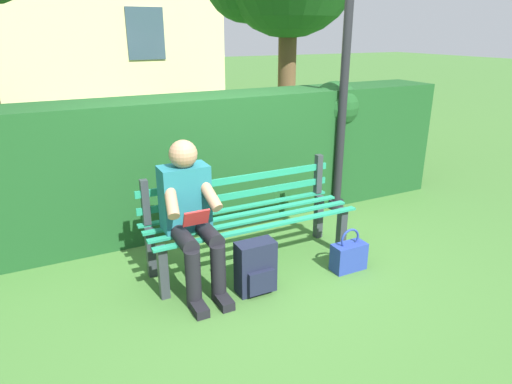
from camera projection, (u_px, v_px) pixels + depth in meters
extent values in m
plane|color=#3D6B2D|center=(251.00, 263.00, 4.02)|extent=(60.00, 60.00, 0.00)
cube|color=#2D3338|center=(341.00, 231.00, 4.14)|extent=(0.07, 0.07, 0.44)
cube|color=#2D3338|center=(163.00, 272.00, 3.43)|extent=(0.07, 0.07, 0.44)
cube|color=#2D3338|center=(318.00, 216.00, 4.46)|extent=(0.07, 0.07, 0.44)
cube|color=#2D3338|center=(151.00, 252.00, 3.75)|extent=(0.07, 0.07, 0.44)
cube|color=#1E8460|center=(239.00, 207.00, 4.06)|extent=(1.85, 0.06, 0.02)
cube|color=#1E8460|center=(247.00, 214.00, 3.93)|extent=(1.85, 0.06, 0.02)
cube|color=#1E8460|center=(255.00, 220.00, 3.80)|extent=(1.85, 0.06, 0.02)
cube|color=#1E8460|center=(264.00, 227.00, 3.66)|extent=(1.85, 0.06, 0.02)
cube|color=#2D3338|center=(318.00, 174.00, 4.34)|extent=(0.06, 0.06, 0.38)
cube|color=#2D3338|center=(145.00, 202.00, 3.63)|extent=(0.06, 0.06, 0.38)
cube|color=#1E8460|center=(240.00, 195.00, 4.01)|extent=(1.85, 0.02, 0.06)
cube|color=#1E8460|center=(239.00, 179.00, 3.96)|extent=(1.85, 0.02, 0.06)
cube|color=#1E6672|center=(185.00, 197.00, 3.55)|extent=(0.38, 0.22, 0.52)
sphere|color=#A57A5B|center=(183.00, 154.00, 3.41)|extent=(0.22, 0.22, 0.22)
cylinder|color=black|center=(207.00, 232.00, 3.49)|extent=(0.13, 0.42, 0.13)
cylinder|color=black|center=(183.00, 237.00, 3.41)|extent=(0.13, 0.42, 0.13)
cylinder|color=black|center=(218.00, 273.00, 3.40)|extent=(0.12, 0.12, 0.46)
cylinder|color=black|center=(193.00, 279.00, 3.32)|extent=(0.12, 0.12, 0.46)
cube|color=black|center=(223.00, 300.00, 3.40)|extent=(0.10, 0.24, 0.07)
cube|color=black|center=(198.00, 307.00, 3.32)|extent=(0.10, 0.24, 0.07)
cylinder|color=#A57A5B|center=(209.00, 193.00, 3.47)|extent=(0.14, 0.32, 0.26)
cylinder|color=#A57A5B|center=(171.00, 199.00, 3.35)|extent=(0.14, 0.32, 0.26)
cube|color=#B22626|center=(196.00, 218.00, 3.36)|extent=(0.20, 0.07, 0.13)
cube|color=#19471E|center=(168.00, 166.00, 4.53)|extent=(6.55, 0.63, 1.35)
sphere|color=#19471E|center=(335.00, 106.00, 5.12)|extent=(0.56, 0.56, 0.56)
cube|color=#334756|center=(146.00, 34.00, 10.74)|extent=(0.90, 0.04, 1.20)
cube|color=#191E33|center=(255.00, 267.00, 3.52)|extent=(0.31, 0.16, 0.43)
cube|color=#191E33|center=(261.00, 282.00, 3.47)|extent=(0.22, 0.04, 0.19)
cylinder|color=#191E33|center=(260.00, 257.00, 3.63)|extent=(0.04, 0.04, 0.26)
cylinder|color=#191E33|center=(240.00, 262.00, 3.56)|extent=(0.04, 0.04, 0.26)
cube|color=navy|center=(349.00, 257.00, 3.87)|extent=(0.30, 0.15, 0.24)
torus|color=navy|center=(350.00, 239.00, 3.81)|extent=(0.19, 0.02, 0.19)
cylinder|color=brown|center=(287.00, 78.00, 7.75)|extent=(0.31, 0.31, 2.36)
cylinder|color=black|center=(336.00, 204.00, 5.24)|extent=(0.17, 0.17, 0.10)
cylinder|color=black|center=(345.00, 70.00, 4.72)|extent=(0.09, 0.09, 3.13)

